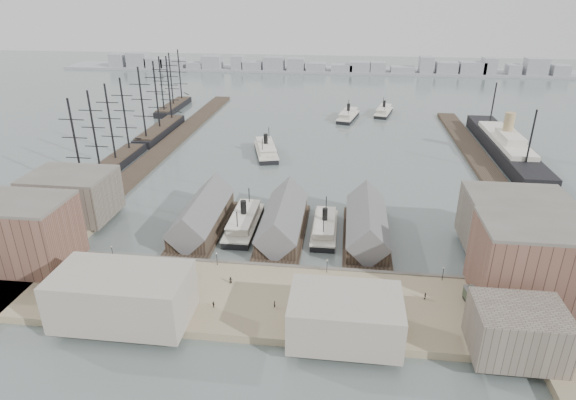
# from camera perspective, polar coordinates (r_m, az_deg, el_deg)

# --- Properties ---
(ground) EXTENTS (900.00, 900.00, 0.00)m
(ground) POSITION_cam_1_polar(r_m,az_deg,el_deg) (138.45, -1.53, -7.30)
(ground) COLOR #4F5C5B
(ground) RESTS_ON ground
(quay) EXTENTS (180.00, 30.00, 2.00)m
(quay) POSITION_cam_1_polar(r_m,az_deg,el_deg) (121.45, -2.95, -11.77)
(quay) COLOR gray
(quay) RESTS_ON ground
(seawall) EXTENTS (180.00, 1.20, 2.30)m
(seawall) POSITION_cam_1_polar(r_m,az_deg,el_deg) (133.47, -1.87, -8.03)
(seawall) COLOR #59544C
(seawall) RESTS_ON ground
(west_wharf) EXTENTS (10.00, 220.00, 1.60)m
(west_wharf) POSITION_cam_1_polar(r_m,az_deg,el_deg) (243.96, -14.07, 6.33)
(west_wharf) COLOR #2D231C
(west_wharf) RESTS_ON ground
(east_wharf) EXTENTS (10.00, 180.00, 1.60)m
(east_wharf) POSITION_cam_1_polar(r_m,az_deg,el_deg) (226.84, 21.99, 3.95)
(east_wharf) COLOR #2D231C
(east_wharf) RESTS_ON ground
(ferry_shed_west) EXTENTS (14.00, 42.00, 12.60)m
(ferry_shed_west) POSITION_cam_1_polar(r_m,az_deg,el_deg) (156.11, -10.12, -1.93)
(ferry_shed_west) COLOR #2D231C
(ferry_shed_west) RESTS_ON ground
(ferry_shed_center) EXTENTS (14.00, 42.00, 12.60)m
(ferry_shed_center) POSITION_cam_1_polar(r_m,az_deg,el_deg) (150.84, -0.61, -2.49)
(ferry_shed_center) COLOR #2D231C
(ferry_shed_center) RESTS_ON ground
(ferry_shed_east) EXTENTS (14.00, 42.00, 12.60)m
(ferry_shed_east) POSITION_cam_1_polar(r_m,az_deg,el_deg) (149.96, 9.30, -3.00)
(ferry_shed_east) COLOR #2D231C
(ferry_shed_east) RESTS_ON ground
(warehouse_west_front) EXTENTS (32.00, 18.00, 18.00)m
(warehouse_west_front) POSITION_cam_1_polar(r_m,az_deg,el_deg) (149.92, -29.90, -3.41)
(warehouse_west_front) COLOR brown
(warehouse_west_front) RESTS_ON west_land
(warehouse_west_back) EXTENTS (26.00, 20.00, 14.00)m
(warehouse_west_back) POSITION_cam_1_polar(r_m,az_deg,el_deg) (172.97, -24.21, 0.46)
(warehouse_west_back) COLOR #60564C
(warehouse_west_back) RESTS_ON west_land
(warehouse_east_front) EXTENTS (30.00, 18.00, 19.00)m
(warehouse_east_front) POSITION_cam_1_polar(r_m,az_deg,el_deg) (130.20, 27.83, -6.72)
(warehouse_east_front) COLOR brown
(warehouse_east_front) RESTS_ON east_land
(warehouse_east_back) EXTENTS (28.00, 20.00, 15.00)m
(warehouse_east_back) POSITION_cam_1_polar(r_m,az_deg,el_deg) (154.23, 25.22, -2.32)
(warehouse_east_back) COLOR #60564C
(warehouse_east_back) RESTS_ON east_land
(street_bldg_center) EXTENTS (24.00, 16.00, 10.00)m
(street_bldg_center) POSITION_cam_1_polar(r_m,az_deg,el_deg) (106.91, 6.78, -13.60)
(street_bldg_center) COLOR gray
(street_bldg_center) RESTS_ON quay
(street_bldg_west) EXTENTS (30.00, 16.00, 12.00)m
(street_bldg_west) POSITION_cam_1_polar(r_m,az_deg,el_deg) (116.66, -19.02, -10.74)
(street_bldg_west) COLOR gray
(street_bldg_west) RESTS_ON quay
(street_bldg_east) EXTENTS (18.00, 14.00, 11.00)m
(street_bldg_east) POSITION_cam_1_polar(r_m,az_deg,el_deg) (112.05, 25.53, -13.85)
(street_bldg_east) COLOR #60564C
(street_bldg_east) RESTS_ON quay
(lamp_post_far_w) EXTENTS (0.44, 0.44, 3.92)m
(lamp_post_far_w) POSITION_cam_1_polar(r_m,az_deg,el_deg) (143.45, -20.15, -5.56)
(lamp_post_far_w) COLOR black
(lamp_post_far_w) RESTS_ON quay
(lamp_post_near_w) EXTENTS (0.44, 0.44, 3.92)m
(lamp_post_near_w) POSITION_cam_1_polar(r_m,az_deg,el_deg) (133.01, -8.45, -6.64)
(lamp_post_near_w) COLOR black
(lamp_post_near_w) RESTS_ON quay
(lamp_post_near_e) EXTENTS (0.44, 0.44, 3.92)m
(lamp_post_near_e) POSITION_cam_1_polar(r_m,az_deg,el_deg) (128.87, 4.65, -7.52)
(lamp_post_near_e) COLOR black
(lamp_post_near_e) RESTS_ON quay
(lamp_post_far_e) EXTENTS (0.44, 0.44, 3.92)m
(lamp_post_far_e) POSITION_cam_1_polar(r_m,az_deg,el_deg) (131.61, 17.94, -8.02)
(lamp_post_far_e) COLOR black
(lamp_post_far_e) RESTS_ON quay
(far_shore) EXTENTS (500.00, 40.00, 15.72)m
(far_shore) POSITION_cam_1_polar(r_m,az_deg,el_deg) (456.58, 4.57, 15.38)
(far_shore) COLOR gray
(far_shore) RESTS_ON ground
(ferry_docked_west) EXTENTS (8.64, 28.82, 10.29)m
(ferry_docked_west) POSITION_cam_1_polar(r_m,az_deg,el_deg) (155.99, -5.23, -2.56)
(ferry_docked_west) COLOR black
(ferry_docked_west) RESTS_ON ground
(ferry_docked_east) EXTENTS (7.68, 25.59, 9.14)m
(ferry_docked_east) POSITION_cam_1_polar(r_m,az_deg,el_deg) (153.02, 4.35, -3.20)
(ferry_docked_east) COLOR black
(ferry_docked_east) RESTS_ON ground
(ferry_open_near) EXTENTS (16.32, 30.88, 10.57)m
(ferry_open_near) POSITION_cam_1_polar(r_m,az_deg,el_deg) (224.72, -2.63, 5.99)
(ferry_open_near) COLOR black
(ferry_open_near) RESTS_ON ground
(ferry_open_mid) EXTENTS (13.86, 28.73, 9.86)m
(ferry_open_mid) POSITION_cam_1_polar(r_m,az_deg,el_deg) (289.46, 7.13, 9.92)
(ferry_open_mid) COLOR black
(ferry_open_mid) RESTS_ON ground
(ferry_open_far) EXTENTS (13.20, 26.68, 9.15)m
(ferry_open_far) POSITION_cam_1_polar(r_m,az_deg,el_deg) (304.06, 11.27, 10.29)
(ferry_open_far) COLOR black
(ferry_open_far) RESTS_ON ground
(sailing_ship_near) EXTENTS (8.71, 59.98, 35.79)m
(sailing_ship_near) POSITION_cam_1_polar(r_m,az_deg,el_deg) (216.43, -20.49, 3.78)
(sailing_ship_near) COLOR black
(sailing_ship_near) RESTS_ON ground
(sailing_ship_mid) EXTENTS (9.17, 52.99, 37.71)m
(sailing_ship_mid) POSITION_cam_1_polar(r_m,az_deg,el_deg) (266.04, -14.91, 8.13)
(sailing_ship_mid) COLOR black
(sailing_ship_mid) RESTS_ON ground
(sailing_ship_far) EXTENTS (8.52, 47.34, 35.03)m
(sailing_ship_far) POSITION_cam_1_polar(r_m,az_deg,el_deg) (319.18, -13.41, 10.82)
(sailing_ship_far) COLOR black
(sailing_ship_far) RESTS_ON ground
(ocean_steamer) EXTENTS (13.44, 98.19, 19.64)m
(ocean_steamer) POSITION_cam_1_polar(r_m,az_deg,el_deg) (246.22, 24.31, 5.90)
(ocean_steamer) COLOR black
(ocean_steamer) RESTS_ON ground
(tram) EXTENTS (3.97, 10.06, 3.48)m
(tram) POSITION_cam_1_polar(r_m,az_deg,el_deg) (123.97, 21.25, -11.22)
(tram) COLOR black
(tram) RESTS_ON quay
(horse_cart_left) EXTENTS (4.81, 2.82, 1.56)m
(horse_cart_left) POSITION_cam_1_polar(r_m,az_deg,el_deg) (136.24, -18.48, -7.88)
(horse_cart_left) COLOR black
(horse_cart_left) RESTS_ON quay
(horse_cart_center) EXTENTS (5.00, 2.70, 1.65)m
(horse_cart_center) POSITION_cam_1_polar(r_m,az_deg,el_deg) (123.34, -12.25, -10.70)
(horse_cart_center) COLOR black
(horse_cart_center) RESTS_ON quay
(horse_cart_right) EXTENTS (4.75, 3.18, 1.50)m
(horse_cart_right) POSITION_cam_1_polar(r_m,az_deg,el_deg) (119.56, 10.31, -11.79)
(horse_cart_right) COLOR black
(horse_cart_right) RESTS_ON quay
(pedestrian_0) EXTENTS (0.50, 0.67, 1.82)m
(pedestrian_0) POSITION_cam_1_polar(r_m,az_deg,el_deg) (145.87, -22.46, -6.25)
(pedestrian_0) COLOR black
(pedestrian_0) RESTS_ON quay
(pedestrian_1) EXTENTS (0.72, 0.88, 1.65)m
(pedestrian_1) POSITION_cam_1_polar(r_m,az_deg,el_deg) (133.71, -18.49, -8.52)
(pedestrian_1) COLOR black
(pedestrian_1) RESTS_ON quay
(pedestrian_2) EXTENTS (1.13, 1.24, 1.67)m
(pedestrian_2) POSITION_cam_1_polar(r_m,az_deg,el_deg) (130.84, -11.00, -8.37)
(pedestrian_2) COLOR black
(pedestrian_2) RESTS_ON quay
(pedestrian_3) EXTENTS (1.00, 0.86, 1.61)m
(pedestrian_3) POSITION_cam_1_polar(r_m,az_deg,el_deg) (118.17, -8.82, -12.13)
(pedestrian_3) COLOR black
(pedestrian_3) RESTS_ON quay
(pedestrian_4) EXTENTS (1.03, 0.87, 1.79)m
(pedestrian_4) POSITION_cam_1_polar(r_m,az_deg,el_deg) (126.05, -6.82, -9.40)
(pedestrian_4) COLOR black
(pedestrian_4) RESTS_ON quay
(pedestrian_5) EXTENTS (0.62, 0.75, 1.78)m
(pedestrian_5) POSITION_cam_1_polar(r_m,az_deg,el_deg) (116.78, -1.61, -12.25)
(pedestrian_5) COLOR black
(pedestrian_5) RESTS_ON quay
(pedestrian_6) EXTENTS (0.82, 0.66, 1.63)m
(pedestrian_6) POSITION_cam_1_polar(r_m,az_deg,el_deg) (124.57, 5.81, -9.84)
(pedestrian_6) COLOR black
(pedestrian_6) RESTS_ON quay
(pedestrian_7) EXTENTS (0.96, 1.19, 1.61)m
(pedestrian_7) POSITION_cam_1_polar(r_m,az_deg,el_deg) (119.45, 11.84, -11.95)
(pedestrian_7) COLOR black
(pedestrian_7) RESTS_ON quay
(pedestrian_8) EXTENTS (0.46, 1.08, 1.83)m
(pedestrian_8) POSITION_cam_1_polar(r_m,az_deg,el_deg) (124.05, 15.94, -10.87)
(pedestrian_8) COLOR black
(pedestrian_8) RESTS_ON quay
(pedestrian_9) EXTENTS (0.58, 0.82, 1.58)m
(pedestrian_9) POSITION_cam_1_polar(r_m,az_deg,el_deg) (124.32, 21.96, -11.80)
(pedestrian_9) COLOR black
(pedestrian_9) RESTS_ON quay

